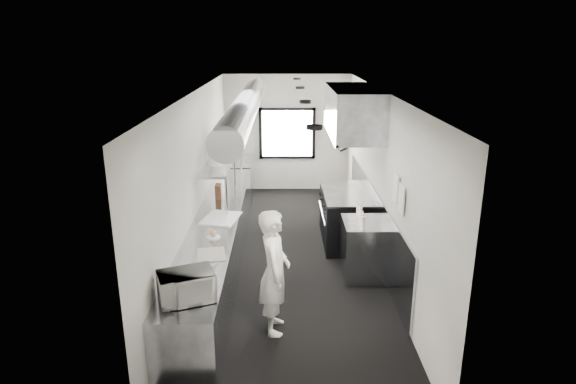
{
  "coord_description": "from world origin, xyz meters",
  "views": [
    {
      "loc": [
        -0.11,
        -7.74,
        3.6
      ],
      "look_at": [
        -0.03,
        -0.2,
        1.23
      ],
      "focal_mm": 30.66,
      "sensor_mm": 36.0,
      "label": 1
    }
  ],
  "objects_px": {
    "bottle_station": "(363,249)",
    "far_work_table": "(238,180)",
    "plate_stack_b": "(220,150)",
    "cutting_board": "(221,218)",
    "squeeze_bottle_a": "(363,223)",
    "pass_shelf": "(223,157)",
    "squeeze_bottle_c": "(361,216)",
    "knife_block": "(218,191)",
    "plate_stack_a": "(216,156)",
    "plate_stack_c": "(225,143)",
    "squeeze_bottle_e": "(358,211)",
    "range": "(345,217)",
    "microwave": "(186,286)",
    "deli_tub_a": "(181,284)",
    "line_cook": "(274,272)",
    "squeeze_bottle_b": "(361,220)",
    "deli_tub_b": "(184,272)",
    "squeeze_bottle_d": "(360,213)",
    "plate_stack_d": "(227,137)",
    "exhaust_hood": "(353,112)",
    "prep_counter": "(218,245)",
    "small_plate": "(213,237)"
  },
  "relations": [
    {
      "from": "cutting_board",
      "to": "squeeze_bottle_b",
      "type": "relative_size",
      "value": 3.4
    },
    {
      "from": "squeeze_bottle_a",
      "to": "squeeze_bottle_c",
      "type": "bearing_deg",
      "value": 85.0
    },
    {
      "from": "plate_stack_b",
      "to": "deli_tub_b",
      "type": "bearing_deg",
      "value": -91.3
    },
    {
      "from": "exhaust_hood",
      "to": "squeeze_bottle_a",
      "type": "xyz_separation_m",
      "value": [
        -0.03,
        -1.69,
        -1.39
      ]
    },
    {
      "from": "cutting_board",
      "to": "squeeze_bottle_a",
      "type": "relative_size",
      "value": 3.32
    },
    {
      "from": "squeeze_bottle_d",
      "to": "plate_stack_a",
      "type": "bearing_deg",
      "value": 161.41
    },
    {
      "from": "plate_stack_b",
      "to": "deli_tub_a",
      "type": "bearing_deg",
      "value": -90.76
    },
    {
      "from": "deli_tub_b",
      "to": "plate_stack_d",
      "type": "bearing_deg",
      "value": 88.49
    },
    {
      "from": "pass_shelf",
      "to": "knife_block",
      "type": "height_order",
      "value": "pass_shelf"
    },
    {
      "from": "range",
      "to": "squeeze_bottle_d",
      "type": "xyz_separation_m",
      "value": [
        0.06,
        -1.24,
        0.52
      ]
    },
    {
      "from": "range",
      "to": "microwave",
      "type": "bearing_deg",
      "value": -120.42
    },
    {
      "from": "microwave",
      "to": "squeeze_bottle_e",
      "type": "height_order",
      "value": "microwave"
    },
    {
      "from": "plate_stack_c",
      "to": "squeeze_bottle_d",
      "type": "distance_m",
      "value": 3.04
    },
    {
      "from": "pass_shelf",
      "to": "squeeze_bottle_c",
      "type": "xyz_separation_m",
      "value": [
        2.29,
        -1.65,
        -0.56
      ]
    },
    {
      "from": "prep_counter",
      "to": "pass_shelf",
      "type": "height_order",
      "value": "pass_shelf"
    },
    {
      "from": "knife_block",
      "to": "plate_stack_c",
      "type": "relative_size",
      "value": 0.78
    },
    {
      "from": "prep_counter",
      "to": "bottle_station",
      "type": "bearing_deg",
      "value": -4.97
    },
    {
      "from": "plate_stack_c",
      "to": "exhaust_hood",
      "type": "bearing_deg",
      "value": -15.28
    },
    {
      "from": "knife_block",
      "to": "squeeze_bottle_a",
      "type": "distance_m",
      "value": 2.77
    },
    {
      "from": "squeeze_bottle_b",
      "to": "squeeze_bottle_e",
      "type": "xyz_separation_m",
      "value": [
        0.02,
        0.41,
        -0.01
      ]
    },
    {
      "from": "pass_shelf",
      "to": "bottle_station",
      "type": "xyz_separation_m",
      "value": [
        2.34,
        -1.7,
        -1.09
      ]
    },
    {
      "from": "far_work_table",
      "to": "cutting_board",
      "type": "height_order",
      "value": "cutting_board"
    },
    {
      "from": "plate_stack_b",
      "to": "squeeze_bottle_d",
      "type": "xyz_separation_m",
      "value": [
        2.31,
        -1.31,
        -0.73
      ]
    },
    {
      "from": "plate_stack_b",
      "to": "cutting_board",
      "type": "bearing_deg",
      "value": -83.99
    },
    {
      "from": "small_plate",
      "to": "squeeze_bottle_c",
      "type": "height_order",
      "value": "squeeze_bottle_c"
    },
    {
      "from": "bottle_station",
      "to": "plate_stack_b",
      "type": "relative_size",
      "value": 3.05
    },
    {
      "from": "bottle_station",
      "to": "plate_stack_b",
      "type": "xyz_separation_m",
      "value": [
        -2.37,
        1.47,
        1.27
      ]
    },
    {
      "from": "plate_stack_a",
      "to": "squeeze_bottle_a",
      "type": "bearing_deg",
      "value": -28.27
    },
    {
      "from": "microwave",
      "to": "pass_shelf",
      "type": "bearing_deg",
      "value": 68.88
    },
    {
      "from": "knife_block",
      "to": "plate_stack_c",
      "type": "height_order",
      "value": "plate_stack_c"
    },
    {
      "from": "far_work_table",
      "to": "knife_block",
      "type": "bearing_deg",
      "value": -92.01
    },
    {
      "from": "microwave",
      "to": "cutting_board",
      "type": "xyz_separation_m",
      "value": [
        0.07,
        2.49,
        -0.15
      ]
    },
    {
      "from": "deli_tub_b",
      "to": "knife_block",
      "type": "distance_m",
      "value": 2.96
    },
    {
      "from": "plate_stack_a",
      "to": "plate_stack_c",
      "type": "bearing_deg",
      "value": 88.13
    },
    {
      "from": "squeeze_bottle_e",
      "to": "plate_stack_c",
      "type": "bearing_deg",
      "value": 142.19
    },
    {
      "from": "squeeze_bottle_c",
      "to": "squeeze_bottle_e",
      "type": "xyz_separation_m",
      "value": [
        -0.02,
        0.21,
        0.01
      ]
    },
    {
      "from": "far_work_table",
      "to": "deli_tub_a",
      "type": "bearing_deg",
      "value": -91.08
    },
    {
      "from": "bottle_station",
      "to": "far_work_table",
      "type": "bearing_deg",
      "value": 120.53
    },
    {
      "from": "line_cook",
      "to": "squeeze_bottle_b",
      "type": "relative_size",
      "value": 8.3
    },
    {
      "from": "plate_stack_d",
      "to": "squeeze_bottle_a",
      "type": "bearing_deg",
      "value": -49.27
    },
    {
      "from": "far_work_table",
      "to": "knife_block",
      "type": "height_order",
      "value": "knife_block"
    },
    {
      "from": "line_cook",
      "to": "plate_stack_c",
      "type": "xyz_separation_m",
      "value": [
        -0.97,
        3.52,
        0.91
      ]
    },
    {
      "from": "squeeze_bottle_c",
      "to": "squeeze_bottle_e",
      "type": "bearing_deg",
      "value": 94.96
    },
    {
      "from": "plate_stack_a",
      "to": "squeeze_bottle_c",
      "type": "distance_m",
      "value": 2.6
    },
    {
      "from": "squeeze_bottle_e",
      "to": "range",
      "type": "bearing_deg",
      "value": 92.24
    },
    {
      "from": "deli_tub_a",
      "to": "knife_block",
      "type": "bearing_deg",
      "value": 89.68
    },
    {
      "from": "prep_counter",
      "to": "pass_shelf",
      "type": "relative_size",
      "value": 2.0
    },
    {
      "from": "cutting_board",
      "to": "plate_stack_a",
      "type": "relative_size",
      "value": 2.28
    },
    {
      "from": "exhaust_hood",
      "to": "microwave",
      "type": "bearing_deg",
      "value": -121.09
    },
    {
      "from": "far_work_table",
      "to": "bottle_station",
      "type": "bearing_deg",
      "value": -59.47
    }
  ]
}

